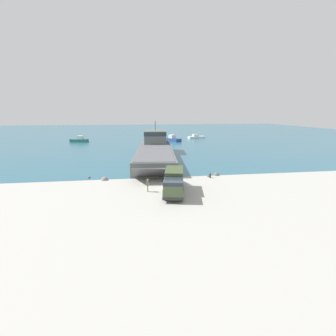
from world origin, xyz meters
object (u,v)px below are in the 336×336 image
at_px(moored_boat_b, 173,139).
at_px(soldier_on_ramp, 148,184).
at_px(moored_boat_c, 79,140).
at_px(moored_boat_a, 196,137).
at_px(landing_craft, 155,149).
at_px(military_truck, 174,182).
at_px(mooring_bollard, 210,175).

bearing_deg(moored_boat_b, soldier_on_ramp, 42.62).
distance_m(soldier_on_ramp, moored_boat_c, 64.13).
distance_m(soldier_on_ramp, moored_boat_a, 72.52).
bearing_deg(moored_boat_a, moored_boat_c, -92.80).
relative_size(landing_craft, moored_boat_a, 5.19).
bearing_deg(moored_boat_c, soldier_on_ramp, -147.38).
height_order(military_truck, mooring_bollard, military_truck).
height_order(landing_craft, soldier_on_ramp, landing_craft).
height_order(landing_craft, moored_boat_c, landing_craft).
height_order(soldier_on_ramp, moored_boat_c, moored_boat_c).
height_order(landing_craft, moored_boat_b, landing_craft).
xyz_separation_m(landing_craft, moored_boat_a, (20.95, 42.41, -1.44)).
relative_size(military_truck, soldier_on_ramp, 4.77).
relative_size(soldier_on_ramp, mooring_bollard, 2.32).
height_order(landing_craft, military_truck, landing_craft).
distance_m(moored_boat_b, mooring_bollard, 52.94).
height_order(military_truck, moored_boat_c, military_truck).
height_order(moored_boat_a, moored_boat_b, moored_boat_b).
relative_size(moored_boat_a, mooring_bollard, 9.57).
height_order(landing_craft, moored_boat_a, landing_craft).
bearing_deg(moored_boat_a, soldier_on_ramp, -31.71).
bearing_deg(moored_boat_b, moored_boat_c, -38.90).
xyz_separation_m(military_truck, soldier_on_ramp, (-3.27, 1.28, -0.55)).
xyz_separation_m(soldier_on_ramp, moored_boat_b, (13.59, 58.72, -0.23)).
distance_m(moored_boat_a, moored_boat_b, 14.61).
bearing_deg(moored_boat_c, moored_boat_a, -65.49).
distance_m(landing_craft, moored_boat_c, 42.13).
xyz_separation_m(soldier_on_ramp, mooring_bollard, (10.39, 5.87, -0.60)).
relative_size(moored_boat_b, moored_boat_c, 1.03).
bearing_deg(moored_boat_b, moored_boat_a, -173.95).
bearing_deg(soldier_on_ramp, mooring_bollard, 34.85).
xyz_separation_m(landing_craft, military_truck, (-0.49, -27.05, -0.44)).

